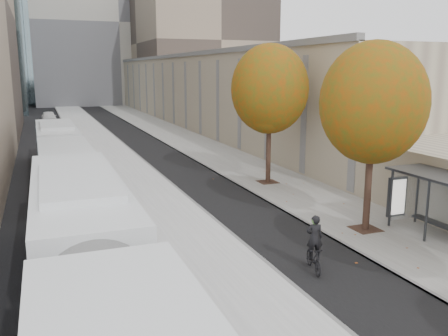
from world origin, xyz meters
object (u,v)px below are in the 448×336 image
bus_near (93,276)px  cyclist (314,251)px  bus_far (60,154)px  bus_shelter (448,186)px  distant_car (49,117)px

bus_near → cyclist: (7.17, 1.62, -0.99)m
bus_far → cyclist: bearing=-68.2°
bus_shelter → cyclist: bus_shelter is taller
bus_far → distant_car: 33.47m
cyclist → bus_shelter: bearing=20.3°
bus_shelter → distant_car: 51.83m
bus_near → distant_car: bus_near is taller
bus_shelter → distant_car: bearing=104.7°
bus_far → distant_car: size_ratio=3.97×
bus_near → bus_far: (0.11, 18.89, -0.15)m
bus_near → bus_far: size_ratio=1.10×
bus_far → distant_car: (0.12, 33.46, -0.82)m
bus_far → bus_near: bearing=-90.8°
bus_shelter → bus_near: bus_near is taller
bus_near → distant_car: 52.36m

